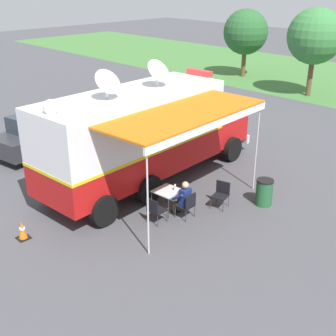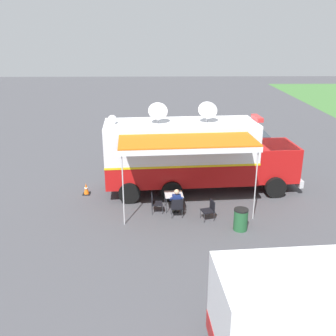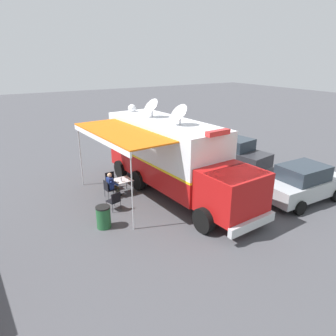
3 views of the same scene
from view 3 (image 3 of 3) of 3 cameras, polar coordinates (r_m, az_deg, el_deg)
ground_plane at (r=16.15m, az=-0.65°, el=-3.54°), size 100.00×100.00×0.00m
lot_stripe at (r=15.41m, az=10.80°, el=-5.10°), size 0.47×4.80×0.01m
command_truck at (r=14.88m, az=0.85°, el=2.39°), size 5.41×9.64×4.53m
folding_table at (r=15.35m, az=-8.29°, el=-2.33°), size 0.86×0.86×0.73m
water_bottle at (r=15.08m, az=-8.62°, el=-2.09°), size 0.07×0.07×0.22m
folding_chair_at_table at (r=15.06m, az=-10.91°, el=-3.59°), size 0.51×0.51×0.87m
folding_chair_beside_table at (r=16.04m, az=-10.49°, el=-2.07°), size 0.51×0.51×0.87m
folding_chair_spare_by_truck at (r=13.81m, az=-9.83°, el=-5.77°), size 0.59×0.59×0.87m
seated_responder at (r=15.08m, az=-10.30°, el=-2.95°), size 0.68×0.58×1.25m
trash_bin at (r=12.61m, az=-11.79°, el=-8.83°), size 0.57×0.57×0.91m
traffic_cone at (r=19.78m, az=-8.38°, el=1.59°), size 0.36×0.36×0.58m
car_behind_truck at (r=19.42m, az=12.21°, el=2.86°), size 2.54×4.44×1.76m
car_far_corner at (r=15.70m, az=23.63°, el=-2.54°), size 4.22×2.06×1.76m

